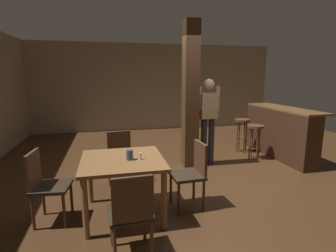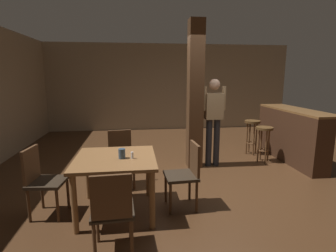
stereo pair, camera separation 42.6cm
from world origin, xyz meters
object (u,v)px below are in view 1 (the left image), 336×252
at_px(salt_shaker, 140,156).
at_px(bar_counter, 279,132).
at_px(napkin_cup, 130,155).
at_px(chair_east, 192,171).
at_px(bar_stool_mid, 242,127).
at_px(bar_stool_near, 255,134).
at_px(chair_north, 121,157).
at_px(chair_west, 45,183).
at_px(chair_south, 131,211).
at_px(standing_person, 208,116).
at_px(dining_table, 123,167).

bearing_deg(salt_shaker, bar_counter, 29.01).
bearing_deg(salt_shaker, napkin_cup, 167.46).
relative_size(chair_east, bar_stool_mid, 1.14).
relative_size(bar_stool_near, bar_stool_mid, 0.95).
height_order(chair_north, chair_west, same).
distance_m(chair_south, bar_stool_near, 3.88).
bearing_deg(bar_stool_near, salt_shaker, -146.21).
bearing_deg(chair_south, napkin_cup, 85.54).
height_order(bar_stool_near, bar_stool_mid, bar_stool_mid).
relative_size(bar_counter, bar_stool_mid, 2.65).
relative_size(standing_person, bar_stool_mid, 2.20).
relative_size(chair_south, bar_counter, 0.43).
height_order(dining_table, chair_east, chair_east).
bearing_deg(chair_east, chair_north, 136.64).
height_order(chair_north, salt_shaker, chair_north).
height_order(chair_east, bar_stool_mid, chair_east).
bearing_deg(bar_stool_near, bar_stool_mid, 90.56).
bearing_deg(bar_stool_near, chair_west, -156.33).
bearing_deg(chair_west, chair_south, -43.58).
bearing_deg(chair_west, chair_east, -0.43).
xyz_separation_m(chair_north, bar_stool_near, (2.89, 0.83, 0.05)).
bearing_deg(bar_counter, chair_south, -143.07).
relative_size(chair_north, salt_shaker, 10.21).
distance_m(napkin_cup, bar_counter, 3.87).
bearing_deg(napkin_cup, bar_counter, 27.71).
xyz_separation_m(chair_east, chair_west, (-1.87, 0.01, 0.00)).
bearing_deg(chair_north, standing_person, 22.39).
xyz_separation_m(chair_east, bar_counter, (2.57, 1.72, 0.05)).
relative_size(chair_north, bar_stool_near, 1.20).
distance_m(chair_north, standing_person, 1.97).
bearing_deg(chair_west, bar_stool_mid, 30.28).
height_order(bar_counter, bar_stool_near, bar_counter).
relative_size(standing_person, bar_stool_near, 2.32).
relative_size(dining_table, bar_stool_near, 1.38).
height_order(dining_table, chair_south, chair_south).
bearing_deg(chair_west, napkin_cup, -4.97).
bearing_deg(bar_stool_mid, standing_person, -149.44).
bearing_deg(napkin_cup, chair_north, 94.30).
distance_m(chair_west, standing_person, 3.18).
bearing_deg(chair_north, bar_stool_mid, 25.71).
xyz_separation_m(salt_shaker, bar_counter, (3.29, 1.82, -0.24)).
bearing_deg(standing_person, chair_east, -118.04).
distance_m(chair_north, bar_counter, 3.59).
xyz_separation_m(chair_north, salt_shaker, (0.20, -0.97, 0.29)).
relative_size(bar_counter, bar_stool_near, 2.80).
distance_m(chair_east, salt_shaker, 0.78).
relative_size(dining_table, napkin_cup, 8.12).
bearing_deg(dining_table, bar_stool_near, 30.55).
bearing_deg(salt_shaker, bar_stool_mid, 41.27).
bearing_deg(bar_stool_near, standing_person, -174.60).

